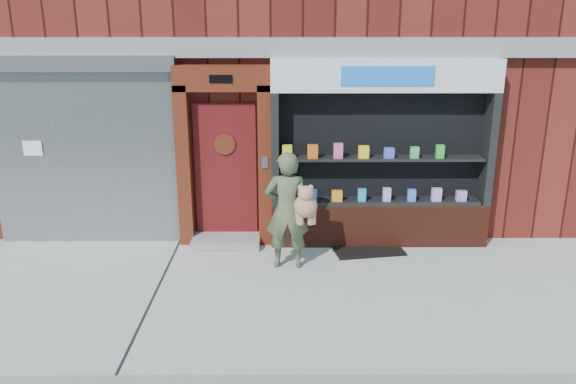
{
  "coord_description": "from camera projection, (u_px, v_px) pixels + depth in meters",
  "views": [
    {
      "loc": [
        0.22,
        -6.87,
        3.54
      ],
      "look_at": [
        0.26,
        1.0,
        1.13
      ],
      "focal_mm": 35.0,
      "sensor_mm": 36.0,
      "label": 1
    }
  ],
  "objects": [
    {
      "name": "red_door_bay",
      "position": [
        225.0,
        157.0,
        8.95
      ],
      "size": [
        1.52,
        0.58,
        2.9
      ],
      "color": "#4F1A0D",
      "rests_on": "ground"
    },
    {
      "name": "doormat",
      "position": [
        367.0,
        248.0,
        9.09
      ],
      "size": [
        1.21,
        0.94,
        0.03
      ],
      "primitive_type": "cube",
      "rotation": [
        0.0,
        0.0,
        0.17
      ],
      "color": "black",
      "rests_on": "ground"
    },
    {
      "name": "pharmacy_bay",
      "position": [
        381.0,
        163.0,
        8.94
      ],
      "size": [
        3.5,
        0.41,
        3.0
      ],
      "color": "#4F1D12",
      "rests_on": "ground"
    },
    {
      "name": "woman",
      "position": [
        289.0,
        210.0,
        8.19
      ],
      "size": [
        0.77,
        0.46,
        1.76
      ],
      "color": "#4C583A",
      "rests_on": "ground"
    },
    {
      "name": "ground",
      "position": [
        269.0,
        293.0,
        7.6
      ],
      "size": [
        80.0,
        80.0,
        0.0
      ],
      "primitive_type": "plane",
      "color": "#9E9E99",
      "rests_on": "ground"
    },
    {
      "name": "shutter_bay",
      "position": [
        83.0,
        140.0,
        8.93
      ],
      "size": [
        3.1,
        0.3,
        3.04
      ],
      "color": "gray",
      "rests_on": "ground"
    }
  ]
}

